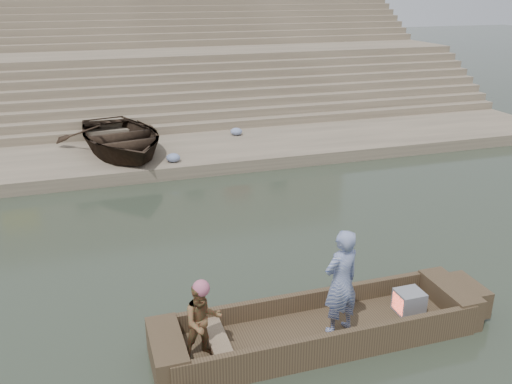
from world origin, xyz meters
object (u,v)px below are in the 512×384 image
rowing_man (203,321)px  beached_rowboat (120,137)px  main_rowboat (319,334)px  television (409,302)px  standing_man (341,282)px

rowing_man → beached_rowboat: size_ratio=0.25×
main_rowboat → television: 1.72m
standing_man → television: (1.41, 0.13, -0.72)m
main_rowboat → rowing_man: rowing_man is taller
standing_man → beached_rowboat: standing_man is taller
rowing_man → beached_rowboat: (-0.36, 10.94, 0.07)m
beached_rowboat → rowing_man: bearing=-98.8°
standing_man → television: bearing=170.6°
main_rowboat → television: bearing=0.0°
standing_man → television: size_ratio=3.99×
standing_man → rowing_man: size_ratio=1.45×
main_rowboat → rowing_man: size_ratio=3.94×
rowing_man → television: (3.70, 0.11, -0.43)m
television → beached_rowboat: (-4.06, 10.83, 0.50)m
main_rowboat → beached_rowboat: beached_rowboat is taller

